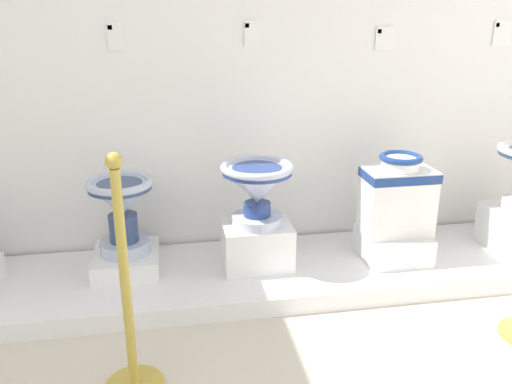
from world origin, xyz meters
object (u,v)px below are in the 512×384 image
Objects in this scene: info_placard_third at (252,33)px; antique_toilet_leftmost at (257,186)px; plinth_block_leftmost at (257,246)px; info_placard_second at (116,36)px; info_placard_fourth at (385,38)px; antique_toilet_squat_floral at (122,205)px; plinth_block_squat_floral at (127,260)px; antique_toilet_central_ornate at (397,194)px; plinth_block_central_ornate at (393,245)px; info_placard_fifth at (502,33)px; stanchion_post_near_left at (129,323)px.

antique_toilet_leftmost is at bearing -95.68° from info_placard_third.
info_placard_second is (-0.72, 0.39, 1.14)m from plinth_block_leftmost.
antique_toilet_leftmost is at bearing -155.05° from info_placard_fourth.
plinth_block_squat_floral is at bearing 0.00° from antique_toilet_squat_floral.
antique_toilet_central_ornate reaches higher than plinth_block_squat_floral.
antique_toilet_leftmost is at bearing -6.91° from plinth_block_squat_floral.
plinth_block_central_ornate is 1.23m from info_placard_fourth.
info_placard_fifth is at bearing 0.00° from info_placard_third.
info_placard_third is 1.57m from info_placard_fifth.
info_placard_fourth is at bearing 24.95° from antique_toilet_leftmost.
info_placard_third is (0.78, 0.30, 1.22)m from plinth_block_squat_floral.
plinth_block_leftmost is at bearing 50.53° from stanchion_post_near_left.
antique_toilet_leftmost is 2.91× the size of info_placard_fourth.
plinth_block_leftmost is 2.45× the size of info_placard_fifth.
stanchion_post_near_left reaches higher than antique_toilet_central_ornate.
info_placard_fifth reaches higher than stanchion_post_near_left.
info_placard_third is at bearing 21.24° from antique_toilet_squat_floral.
stanchion_post_near_left is (0.08, -0.90, 0.16)m from plinth_block_squat_floral.
plinth_block_central_ornate is at bearing -28.26° from info_placard_third.
antique_toilet_leftmost reaches higher than plinth_block_squat_floral.
plinth_block_central_ornate is (1.56, -0.12, -0.31)m from antique_toilet_squat_floral.
antique_toilet_central_ornate is 3.00× the size of info_placard_fifth.
info_placard_fourth is (0.80, 0.00, -0.03)m from info_placard_third.
plinth_block_squat_floral is at bearing -94.40° from info_placard_second.
antique_toilet_central_ornate is (1.56, -0.12, 0.35)m from plinth_block_squat_floral.
info_placard_third is at bearing 21.24° from plinth_block_squat_floral.
info_placard_fifth reaches higher than info_placard_fourth.
info_placard_second is at bearing 164.74° from plinth_block_central_ornate.
antique_toilet_leftmost is at bearing 178.18° from antique_toilet_central_ornate.
antique_toilet_leftmost is (0.74, -0.09, 0.44)m from plinth_block_squat_floral.
antique_toilet_squat_floral is 1.07× the size of antique_toilet_leftmost.
info_placard_second reaches higher than antique_toilet_central_ornate.
plinth_block_leftmost is 0.36m from antique_toilet_leftmost.
antique_toilet_central_ornate reaches higher than antique_toilet_leftmost.
plinth_block_central_ornate is 0.32m from antique_toilet_central_ornate.
antique_toilet_squat_floral is 2.99× the size of info_placard_third.
info_placard_second reaches higher than plinth_block_squat_floral.
info_placard_third is at bearing 151.74° from antique_toilet_central_ornate.
antique_toilet_central_ornate is at bearing 45.00° from plinth_block_central_ornate.
plinth_block_squat_floral is 1.48m from info_placard_third.
antique_toilet_leftmost is 1.08× the size of plinth_block_central_ornate.
plinth_block_central_ornate is at bearing -1.82° from antique_toilet_leftmost.
antique_toilet_leftmost is 0.82m from antique_toilet_central_ornate.
info_placard_fifth is at bearing 13.69° from antique_toilet_leftmost.
plinth_block_leftmost is 0.38× the size of stanchion_post_near_left.
info_placard_third is (-0.78, 0.42, 1.20)m from plinth_block_central_ornate.
info_placard_fourth reaches higher than stanchion_post_near_left.
antique_toilet_leftmost reaches higher than plinth_block_central_ornate.
plinth_block_squat_floral is 0.83× the size of antique_toilet_central_ornate.
info_placard_fourth is at bearing 86.41° from plinth_block_central_ornate.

